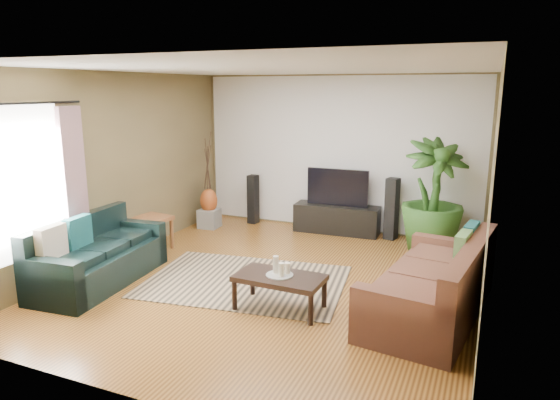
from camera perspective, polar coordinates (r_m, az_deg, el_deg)
The scene contains 27 objects.
floor at distance 6.60m, azimuth -0.69°, elevation -9.28°, with size 5.50×5.50×0.00m, color #9E6628.
ceiling at distance 6.13m, azimuth -0.76°, elevation 14.84°, with size 5.50×5.50×0.00m, color white.
wall_back at distance 8.78m, azimuth 6.58°, elevation 5.28°, with size 5.00×5.00×0.00m, color brown.
wall_front at distance 3.94m, azimuth -17.15°, elevation -4.43°, with size 5.00×5.00×0.00m, color brown.
wall_left at distance 7.58m, azimuth -18.33°, elevation 3.54°, with size 5.50×5.50×0.00m, color brown.
wall_right at distance 5.71m, azimuth 22.88°, elevation 0.36°, with size 5.50×5.50×0.00m, color brown.
backwall_panel at distance 8.77m, azimuth 6.56°, elevation 5.27°, with size 4.90×4.90×0.00m, color white.
window_pane at distance 6.46m, azimuth -27.56°, elevation 1.70°, with size 1.80×1.80×0.00m, color white.
curtain_far at distance 6.96m, azimuth -22.37°, elevation 0.78°, with size 0.08×0.35×2.20m, color gray.
curtain_rod at distance 6.33m, azimuth -28.11°, elevation 9.68°, with size 0.03×0.03×1.90m, color black.
sofa_left at distance 6.85m, azimuth -19.96°, elevation -5.49°, with size 1.92×0.82×0.85m, color black.
sofa_right at distance 5.81m, azimuth 16.84°, elevation -8.49°, with size 2.20×0.99×0.85m, color brown.
area_rug at distance 6.60m, azimuth -3.97°, elevation -9.26°, with size 2.53×1.79×0.01m, color tan.
coffee_table at distance 5.76m, azimuth -0.05°, elevation -10.51°, with size 0.99×0.54×0.41m, color black.
candle_tray at distance 5.68m, azimuth -0.05°, elevation -8.56°, with size 0.31×0.31×0.01m, color #9A9A95.
candle_tall at distance 5.69m, azimuth -0.49°, elevation -7.38°, with size 0.06×0.06×0.20m, color beige.
candle_mid at distance 5.60m, azimuth 0.17°, elevation -7.96°, with size 0.06×0.06×0.15m, color #F3EACD.
candle_short at distance 5.68m, azimuth 0.85°, elevation -7.80°, with size 0.06×0.06×0.13m, color white.
tv_stand at distance 8.73m, azimuth 6.50°, elevation -2.16°, with size 1.46×0.44×0.49m, color black.
television at distance 8.61m, azimuth 6.59°, elevation 1.45°, with size 1.07×0.06×0.63m, color black.
speaker_left at distance 9.26m, azimuth -3.09°, elevation 0.09°, with size 0.16×0.18×0.91m, color black.
speaker_right at distance 8.46m, azimuth 12.65°, elevation -0.99°, with size 0.19×0.21×1.03m, color black.
potted_plant at distance 7.98m, azimuth 17.08°, elevation 0.52°, with size 0.97×0.97×1.73m, color #27511B.
plant_pot at distance 8.16m, azimuth 16.74°, elevation -4.57°, with size 0.32×0.32×0.25m, color black.
pedestal at distance 9.10m, azimuth -8.08°, elevation -2.08°, with size 0.34×0.34×0.34m, color #959592.
vase at distance 9.02m, azimuth -8.14°, elevation -0.09°, with size 0.31×0.31×0.43m, color #96441B.
side_table at distance 7.97m, azimuth -14.41°, elevation -3.75°, with size 0.51×0.51×0.54m, color brown.
Camera 1 is at (2.48, -5.60, 2.47)m, focal length 32.00 mm.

